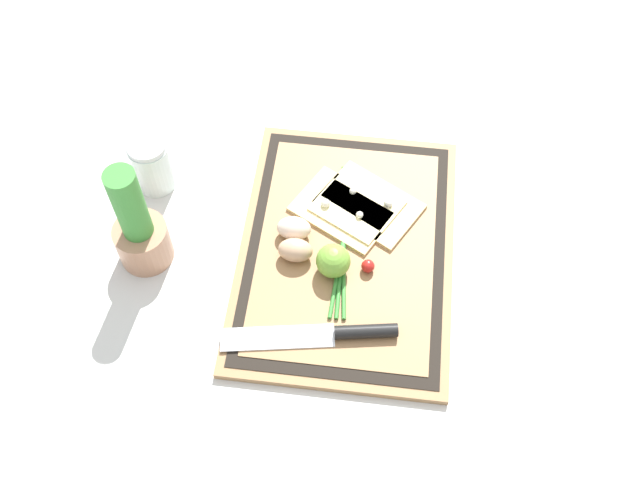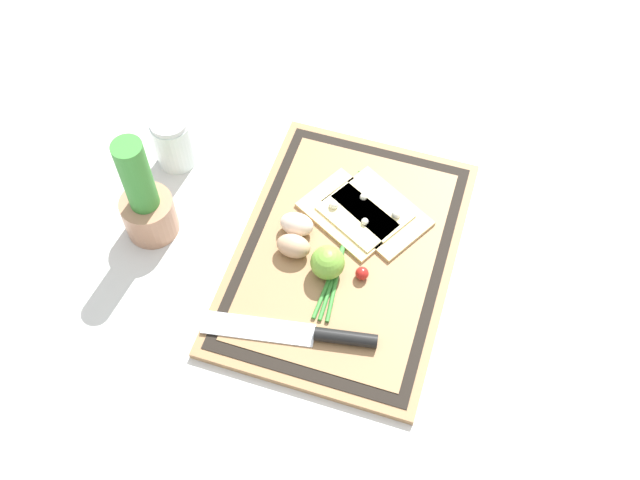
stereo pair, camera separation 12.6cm
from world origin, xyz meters
name	(u,v)px [view 2 (the right image)]	position (x,y,z in m)	size (l,w,h in m)	color
ground_plane	(345,257)	(0.00, 0.00, 0.00)	(6.00, 6.00, 0.00)	silver
cutting_board	(345,255)	(0.00, 0.00, 0.01)	(0.51, 0.36, 0.02)	#997047
pizza_slice_near	(377,211)	(0.09, -0.03, 0.02)	(0.18, 0.20, 0.02)	#DBBC7F
pizza_slice_far	(352,214)	(0.07, 0.01, 0.02)	(0.18, 0.20, 0.02)	#DBBC7F
knife	(318,335)	(-0.16, 0.00, 0.02)	(0.08, 0.28, 0.02)	silver
egg_brown	(293,246)	(-0.03, 0.08, 0.04)	(0.04, 0.06, 0.04)	tan
egg_pink	(297,224)	(0.02, 0.09, 0.04)	(0.04, 0.06, 0.04)	beige
lime	(328,263)	(-0.05, 0.02, 0.05)	(0.06, 0.06, 0.06)	#70A838
cherry_tomato_red	(362,273)	(-0.04, -0.04, 0.03)	(0.02, 0.02, 0.02)	red
scallion_bunch	(344,242)	(0.02, 0.01, 0.02)	(0.31, 0.04, 0.01)	#388433
herb_pot	(145,202)	(-0.04, 0.34, 0.08)	(0.09, 0.09, 0.23)	#AD7A5B
sauce_jar	(174,144)	(0.11, 0.36, 0.05)	(0.07, 0.07, 0.11)	silver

